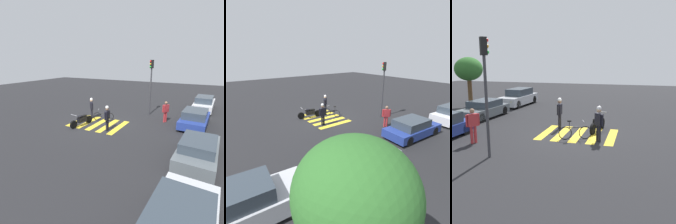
# 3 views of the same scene
# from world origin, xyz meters

# --- Properties ---
(ground_plane) EXTENTS (60.00, 60.00, 0.00)m
(ground_plane) POSITION_xyz_m (0.00, 0.00, 0.00)
(ground_plane) COLOR #232326
(police_motorcycle) EXTENTS (2.16, 0.71, 1.02)m
(police_motorcycle) POSITION_xyz_m (0.95, -0.90, 0.45)
(police_motorcycle) COLOR black
(police_motorcycle) RESTS_ON ground_plane
(leaning_bicycle) EXTENTS (0.71, 1.61, 1.00)m
(leaning_bicycle) POSITION_xyz_m (-0.93, -0.04, 0.38)
(leaning_bicycle) COLOR black
(leaning_bicycle) RESTS_ON ground_plane
(officer_on_foot) EXTENTS (0.52, 0.48, 1.79)m
(officer_on_foot) POSITION_xyz_m (-0.96, -1.24, 1.04)
(officer_on_foot) COLOR black
(officer_on_foot) RESTS_ON ground_plane
(officer_by_motorcycle) EXTENTS (0.69, 0.24, 1.83)m
(officer_by_motorcycle) POSITION_xyz_m (0.94, 1.34, 1.07)
(officer_by_motorcycle) COLOR black
(officer_by_motorcycle) RESTS_ON ground_plane
(pedestrian_bystander) EXTENTS (0.58, 0.44, 1.72)m
(pedestrian_bystander) POSITION_xyz_m (-2.87, 4.57, 0.98)
(pedestrian_bystander) COLOR #B22D33
(pedestrian_bystander) RESTS_ON ground_plane
(crosswalk_stripes) EXTENTS (3.14, 4.05, 0.01)m
(crosswalk_stripes) POSITION_xyz_m (0.00, 0.00, 0.00)
(crosswalk_stripes) COLOR yellow
(crosswalk_stripes) RESTS_ON ground_plane
(car_grey_coupe) EXTENTS (4.13, 2.00, 1.22)m
(car_grey_coupe) POSITION_xyz_m (2.44, 7.30, 0.59)
(car_grey_coupe) COLOR black
(car_grey_coupe) RESTS_ON ground_plane
(car_silver_sedan) EXTENTS (4.54, 1.97, 1.48)m
(car_silver_sedan) POSITION_xyz_m (7.79, 7.14, 0.70)
(car_silver_sedan) COLOR black
(car_silver_sedan) RESTS_ON ground_plane
(traffic_light_pole) EXTENTS (0.35, 0.34, 4.87)m
(traffic_light_pole) POSITION_xyz_m (-4.36, 2.81, 3.22)
(traffic_light_pole) COLOR #38383D
(traffic_light_pole) RESTS_ON ground_plane
(street_tree_far) EXTENTS (2.33, 2.33, 4.20)m
(street_tree_far) POSITION_xyz_m (6.15, 10.92, 3.15)
(street_tree_far) COLOR brown
(street_tree_far) RESTS_ON ground_plane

